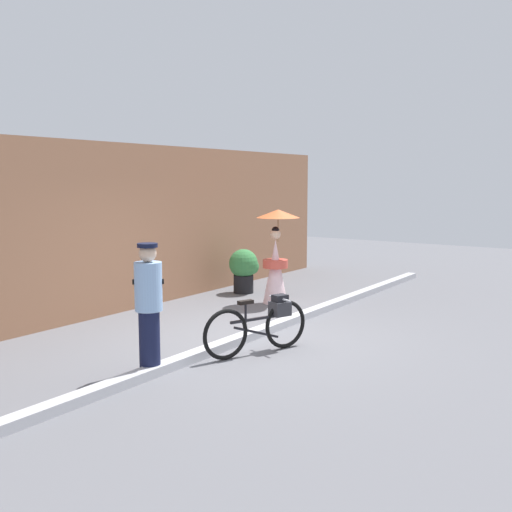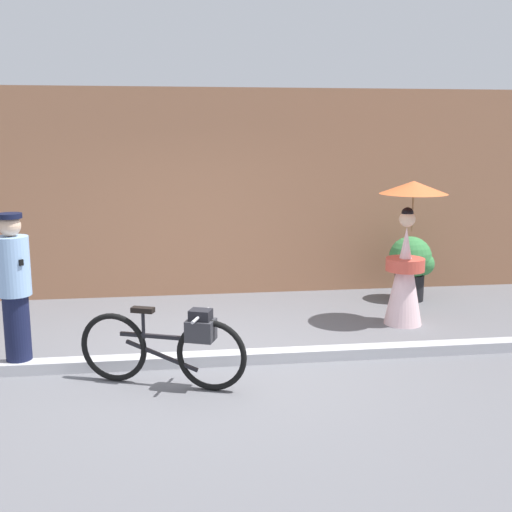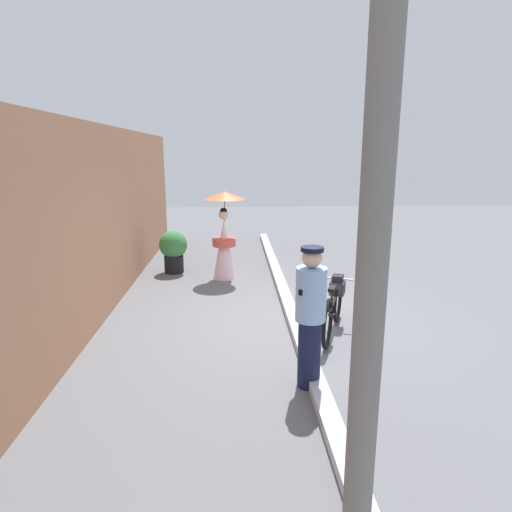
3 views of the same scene
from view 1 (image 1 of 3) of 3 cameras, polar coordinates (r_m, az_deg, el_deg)
name	(u,v)px [view 1 (image 1 of 3)]	position (r m, az deg, el deg)	size (l,w,h in m)	color
ground_plane	(250,339)	(9.15, -0.58, -7.94)	(30.00, 30.00, 0.00)	slate
building_wall	(104,229)	(11.02, -14.35, 2.53)	(14.00, 0.40, 3.07)	#9E6B4C
sidewalk_curb	(250,335)	(9.13, -0.59, -7.58)	(14.00, 0.20, 0.12)	#B2B2B7
bicycle_near_officer	(262,323)	(8.35, 0.53, -6.47)	(1.61, 0.71, 0.79)	black
person_officer	(149,305)	(7.47, -10.23, -4.65)	(0.34, 0.34, 1.64)	#141938
person_with_parasol	(276,255)	(11.62, 1.93, 0.07)	(0.84, 0.84, 1.84)	silver
potted_plant_by_door	(244,268)	(12.73, -1.13, -1.16)	(0.64, 0.62, 0.94)	black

